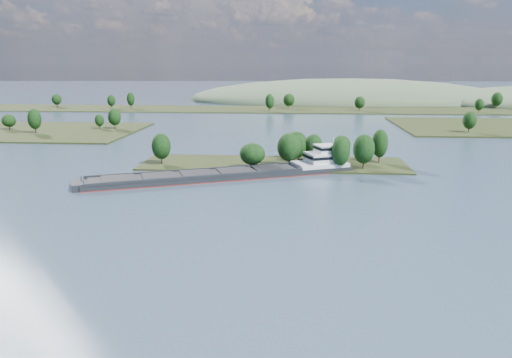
{
  "coord_description": "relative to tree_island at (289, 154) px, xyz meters",
  "views": [
    {
      "loc": [
        7.75,
        -6.13,
        38.25
      ],
      "look_at": [
        -2.79,
        130.0,
        6.0
      ],
      "focal_mm": 35.0,
      "sensor_mm": 36.0,
      "label": 1
    }
  ],
  "objects": [
    {
      "name": "ground",
      "position": [
        -5.97,
        -58.73,
        -4.24
      ],
      "size": [
        1800.0,
        1800.0,
        0.0
      ],
      "primitive_type": "plane",
      "color": "#334758",
      "rests_on": "ground"
    },
    {
      "name": "tree_island",
      "position": [
        0.0,
        0.0,
        0.0
      ],
      "size": [
        100.0,
        31.21,
        14.0
      ],
      "color": "black",
      "rests_on": "ground"
    },
    {
      "name": "back_shoreline",
      "position": [
        1.94,
        221.06,
        -3.56
      ],
      "size": [
        900.0,
        60.0,
        14.71
      ],
      "color": "black",
      "rests_on": "ground"
    },
    {
      "name": "hill_west",
      "position": [
        54.03,
        321.27,
        -4.24
      ],
      "size": [
        320.0,
        160.0,
        44.0
      ],
      "primitive_type": "ellipsoid",
      "color": "#465A3E",
      "rests_on": "ground"
    },
    {
      "name": "cargo_barge",
      "position": [
        -16.41,
        -20.29,
        -2.63
      ],
      "size": [
        91.16,
        46.52,
        12.74
      ],
      "color": "black",
      "rests_on": "ground"
    }
  ]
}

